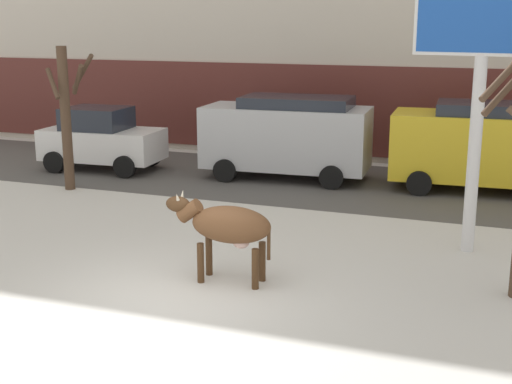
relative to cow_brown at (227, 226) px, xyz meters
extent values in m
plane|color=silver|center=(-0.51, -1.07, -0.99)|extent=(120.00, 120.00, 0.00)
cube|color=#514F4C|center=(-0.51, 7.76, -0.99)|extent=(60.00, 5.60, 0.01)
cube|color=#5B2823|center=(-0.51, 11.04, 0.61)|extent=(43.12, 0.10, 2.80)
ellipsoid|color=brown|center=(0.07, 0.00, 0.03)|extent=(1.42, 0.66, 0.64)
cylinder|color=#472D19|center=(-0.41, -0.21, -0.64)|extent=(0.12, 0.12, 0.70)
cylinder|color=#472D19|center=(-0.43, 0.18, -0.64)|extent=(0.12, 0.12, 0.70)
cylinder|color=#472D19|center=(0.57, -0.17, -0.64)|extent=(0.12, 0.12, 0.70)
cylinder|color=#472D19|center=(0.55, 0.22, -0.64)|extent=(0.12, 0.12, 0.70)
cylinder|color=brown|center=(-0.68, -0.03, 0.21)|extent=(0.49, 0.28, 0.44)
ellipsoid|color=#472D19|center=(-0.90, -0.04, 0.31)|extent=(0.45, 0.26, 0.28)
cone|color=beige|center=(-0.85, -0.15, 0.47)|extent=(0.06, 0.12, 0.15)
cone|color=beige|center=(-0.86, 0.07, 0.47)|extent=(0.06, 0.12, 0.15)
cylinder|color=#472D19|center=(0.74, 0.03, -0.22)|extent=(0.06, 0.06, 0.60)
ellipsoid|color=beige|center=(0.25, 0.01, -0.27)|extent=(0.29, 0.25, 0.20)
cylinder|color=silver|center=(3.76, 3.14, 0.91)|extent=(0.24, 0.24, 3.80)
cube|color=silver|center=(3.76, 3.14, 3.66)|extent=(2.52, 0.56, 1.82)
cube|color=#1E51B2|center=(3.76, 3.11, 3.66)|extent=(2.40, 0.51, 1.70)
cube|color=white|center=(-7.03, 7.26, -0.22)|extent=(3.59, 1.90, 0.90)
cube|color=#1E232D|center=(-7.18, 7.25, 0.55)|extent=(1.89, 1.60, 0.64)
cylinder|color=black|center=(-5.95, 8.17, -0.67)|extent=(0.65, 0.26, 0.64)
cylinder|color=black|center=(-5.85, 6.48, -0.67)|extent=(0.65, 0.26, 0.64)
cylinder|color=black|center=(-8.22, 8.04, -0.67)|extent=(0.65, 0.26, 0.64)
cylinder|color=black|center=(-8.12, 6.34, -0.67)|extent=(0.65, 0.26, 0.64)
cube|color=#B7BABF|center=(-1.55, 8.03, 0.18)|extent=(4.70, 2.17, 1.70)
cube|color=#1E232D|center=(-1.25, 8.05, 1.18)|extent=(3.09, 1.85, 0.30)
cylinder|color=black|center=(-0.11, 9.07, -0.67)|extent=(0.65, 0.26, 0.64)
cylinder|color=black|center=(0.00, 7.17, -0.67)|extent=(0.65, 0.26, 0.64)
cylinder|color=black|center=(-3.09, 8.89, -0.67)|extent=(0.65, 0.26, 0.64)
cylinder|color=black|center=(-2.98, 7.00, -0.67)|extent=(0.65, 0.26, 0.64)
cube|color=gold|center=(3.71, 8.32, 0.18)|extent=(4.70, 2.17, 1.70)
cube|color=#1E232D|center=(4.01, 8.34, 1.18)|extent=(3.09, 1.85, 0.30)
cylinder|color=black|center=(2.16, 9.18, -0.67)|extent=(0.65, 0.26, 0.64)
cylinder|color=black|center=(2.27, 7.28, -0.67)|extent=(0.65, 0.26, 0.64)
cylinder|color=#282833|center=(-4.44, 10.84, -0.55)|extent=(0.24, 0.24, 0.88)
cube|color=#2D4C93|center=(-4.44, 10.84, 0.21)|extent=(0.36, 0.22, 0.64)
sphere|color=beige|center=(-4.44, 10.84, 0.64)|extent=(0.20, 0.20, 0.20)
cylinder|color=#282833|center=(2.74, 10.84, -0.55)|extent=(0.24, 0.24, 0.88)
cube|color=maroon|center=(2.74, 10.84, 0.21)|extent=(0.36, 0.22, 0.64)
sphere|color=#9E7051|center=(2.74, 10.84, 0.64)|extent=(0.20, 0.20, 0.20)
cylinder|color=#4C3828|center=(4.21, 1.28, 2.54)|extent=(0.70, 1.05, 0.78)
cylinder|color=#4C3828|center=(4.31, 1.35, 2.39)|extent=(0.84, 0.86, 0.97)
cylinder|color=#4C3828|center=(-6.51, 4.78, 0.87)|extent=(0.26, 0.26, 3.73)
cylinder|color=#4C3828|center=(-6.27, 5.07, 1.88)|extent=(0.72, 0.62, 0.84)
cylinder|color=#4C3828|center=(-6.24, 5.25, 2.06)|extent=(1.08, 0.69, 0.99)
cylinder|color=#4C3828|center=(-6.66, 4.54, 1.81)|extent=(0.62, 0.45, 0.78)
camera|label=1|loc=(4.40, -10.51, 3.41)|focal=49.26mm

